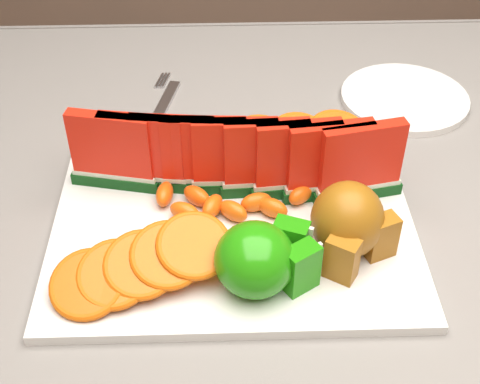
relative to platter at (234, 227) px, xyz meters
The scene contains 11 objects.
table 0.14m from the platter, ahead, with size 1.40×0.90×0.75m.
tablecloth 0.11m from the platter, ahead, with size 1.53×1.03×0.20m.
platter is the anchor object (origin of this frame).
apple_cluster 0.10m from the platter, 73.21° to the right, with size 0.11×0.09×0.07m.
pear_cluster 0.13m from the platter, 20.39° to the right, with size 0.10×0.10×0.08m.
side_plate 0.36m from the platter, 46.23° to the left, with size 0.23×0.23×0.01m.
fork 0.26m from the platter, 111.86° to the left, with size 0.05×0.19×0.00m.
watermelon_row 0.08m from the platter, 86.76° to the left, with size 0.39×0.07×0.10m.
orange_fan_front 0.13m from the platter, 138.34° to the right, with size 0.20×0.12×0.05m.
orange_fan_back 0.13m from the platter, 84.25° to the left, with size 0.33×0.11×0.05m.
tangerine_segments 0.03m from the platter, 105.68° to the left, with size 0.19×0.07×0.02m.
Camera 1 is at (-0.10, -0.54, 1.28)m, focal length 50.00 mm.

